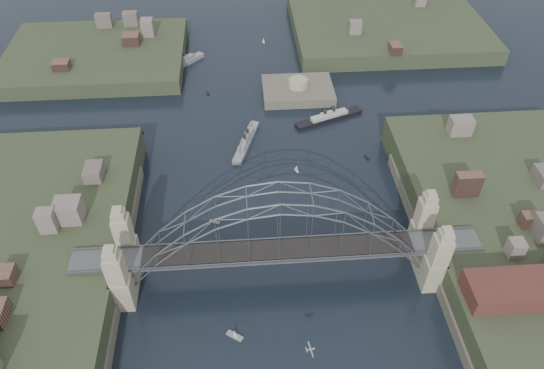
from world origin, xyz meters
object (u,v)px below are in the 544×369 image
Objects in this scene: wharf_shed at (520,289)px; naval_cruiser_near at (246,141)px; fort_island at (298,95)px; ocean_liner at (329,118)px; naval_cruiser_far at (182,63)px; bridge at (279,237)px.

naval_cruiser_near is (-49.22, 59.98, -9.12)m from wharf_shed.
ocean_liner is (7.72, -14.28, 1.16)m from fort_island.
naval_cruiser_far is at bearing 151.05° from fort_island.
wharf_shed reaches higher than naval_cruiser_near.
naval_cruiser_near is 0.89× the size of ocean_liner.
ocean_liner is at bearing -61.60° from fort_island.
fort_island is 1.18× the size of naval_cruiser_near.
wharf_shed is (32.00, -84.00, 10.34)m from fort_island.
wharf_shed reaches higher than fort_island.
bridge is 72.14m from fort_island.
bridge is 3.82× the size of fort_island.
wharf_shed is 78.13m from naval_cruiser_near.
naval_cruiser_near is 26.78m from ocean_liner.
bridge is at bearing -83.52° from naval_cruiser_near.
wharf_shed is 1.36× the size of naval_cruiser_far.
ocean_liner is (-24.28, 69.72, -9.19)m from wharf_shed.
naval_cruiser_far reaches higher than fort_island.
fort_island is at bearing 110.85° from wharf_shed.
bridge is 4.00× the size of ocean_liner.
ocean_liner is (24.95, 9.73, -0.06)m from naval_cruiser_near.
ocean_liner is at bearing -37.76° from naval_cruiser_far.
fort_island is at bearing 80.27° from bridge.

